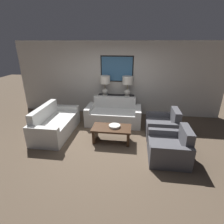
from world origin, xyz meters
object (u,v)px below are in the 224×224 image
at_px(table_lamp_left, 105,82).
at_px(coffee_table, 112,131).
at_px(console_table, 116,105).
at_px(armchair_near_camera, 170,148).
at_px(couch_by_back_wall, 114,115).
at_px(armchair_near_back_wall, 163,126).
at_px(decorative_bowl, 115,126).
at_px(couch_by_side, 55,124).
at_px(table_lamp_right, 128,83).

xyz_separation_m(table_lamp_left, coffee_table, (0.50, -1.91, -0.94)).
height_order(console_table, table_lamp_left, table_lamp_left).
bearing_deg(armchair_near_camera, coffee_table, 158.25).
bearing_deg(coffee_table, couch_by_back_wall, 94.42).
distance_m(couch_by_back_wall, armchair_near_back_wall, 1.67).
relative_size(console_table, table_lamp_left, 1.86).
height_order(table_lamp_left, decorative_bowl, table_lamp_left).
relative_size(couch_by_side, armchair_near_camera, 1.90).
bearing_deg(couch_by_side, armchair_near_back_wall, 5.84).
height_order(table_lamp_right, armchair_near_back_wall, table_lamp_right).
xyz_separation_m(console_table, armchair_near_back_wall, (1.55, -1.33, -0.12)).
bearing_deg(coffee_table, table_lamp_right, 80.69).
xyz_separation_m(table_lamp_left, decorative_bowl, (0.58, -1.88, -0.79)).
height_order(table_lamp_right, couch_by_back_wall, table_lamp_right).
xyz_separation_m(coffee_table, armchair_near_camera, (1.46, -0.58, -0.04)).
bearing_deg(armchair_near_camera, armchair_near_back_wall, 90.00).
bearing_deg(couch_by_side, coffee_table, -8.28).
bearing_deg(decorative_bowl, couch_by_side, 172.99).
height_order(couch_by_side, armchair_near_camera, couch_by_side).
bearing_deg(armchair_near_camera, couch_by_side, 165.38).
xyz_separation_m(console_table, table_lamp_right, (0.41, -0.00, 0.86)).
height_order(coffee_table, armchair_near_camera, armchair_near_camera).
relative_size(console_table, couch_by_back_wall, 0.73).
distance_m(coffee_table, decorative_bowl, 0.17).
distance_m(table_lamp_left, armchair_near_back_wall, 2.56).
bearing_deg(armchair_near_camera, table_lamp_right, 114.72).
distance_m(couch_by_side, armchair_near_back_wall, 3.22).
height_order(coffee_table, decorative_bowl, decorative_bowl).
bearing_deg(coffee_table, console_table, 92.79).
bearing_deg(table_lamp_right, table_lamp_left, 180.00).
distance_m(console_table, couch_by_back_wall, 0.71).
height_order(couch_by_back_wall, decorative_bowl, couch_by_back_wall).
distance_m(console_table, armchair_near_camera, 2.94).
distance_m(decorative_bowl, armchair_near_camera, 1.52).
bearing_deg(decorative_bowl, armchair_near_back_wall, 21.79).
relative_size(table_lamp_right, armchair_near_camera, 0.75).
bearing_deg(couch_by_side, armchair_near_camera, -14.62).
relative_size(table_lamp_left, decorative_bowl, 2.25).
relative_size(couch_by_back_wall, armchair_near_camera, 1.90).
bearing_deg(armchair_near_camera, couch_by_back_wall, 130.96).
height_order(couch_by_side, decorative_bowl, couch_by_side).
bearing_deg(armchair_near_back_wall, couch_by_back_wall, 158.11).
bearing_deg(couch_by_back_wall, decorative_bowl, -81.72).
distance_m(coffee_table, armchair_near_camera, 1.57).
relative_size(coffee_table, decorative_bowl, 3.35).
xyz_separation_m(console_table, decorative_bowl, (0.17, -1.88, 0.08)).
bearing_deg(console_table, coffee_table, -87.21).
bearing_deg(armchair_near_back_wall, armchair_near_camera, -90.00).
relative_size(coffee_table, armchair_near_back_wall, 1.11).
relative_size(table_lamp_left, couch_by_side, 0.39).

